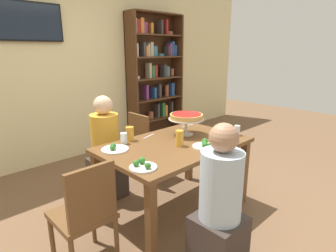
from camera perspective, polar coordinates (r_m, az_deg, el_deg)
ground_plane at (r=3.00m, az=1.39°, el=-17.01°), size 12.00×12.00×0.00m
rear_partition at (r=4.36m, az=-19.98°, el=11.86°), size 8.00×0.12×2.80m
dining_table at (r=2.71m, az=1.48°, el=-5.50°), size 1.41×0.89×0.74m
bookshelf at (r=5.04m, az=-2.82°, el=10.52°), size 1.10×0.30×2.21m
television at (r=4.11m, az=-26.58°, el=18.70°), size 0.81×0.05×0.48m
diner_near_left at (r=2.10m, az=10.56°, el=-17.05°), size 0.34×0.34×1.15m
diner_far_left at (r=3.13m, az=-12.62°, el=-5.85°), size 0.34×0.34×1.15m
chair_head_west at (r=2.16m, az=-16.55°, el=-16.62°), size 0.40×0.40×0.87m
chair_far_right at (r=3.46m, az=-4.54°, el=-3.53°), size 0.40×0.40×0.87m
deep_dish_pizza_stand at (r=2.88m, az=3.80°, el=1.77°), size 0.37×0.37×0.23m
salad_plate_near_diner at (r=2.52m, az=-10.96°, el=-4.63°), size 0.24×0.24×0.07m
salad_plate_far_diner at (r=2.13m, az=-5.24°, el=-8.13°), size 0.21×0.21×0.07m
salad_plate_spare at (r=2.57m, az=7.56°, el=-3.94°), size 0.22×0.22×0.07m
beer_glass_amber_tall at (r=2.57m, az=2.39°, el=-2.53°), size 0.07×0.07×0.15m
beer_glass_amber_short at (r=2.75m, az=-7.87°, el=-1.59°), size 0.08×0.08×0.14m
water_glass_clear_near at (r=2.67m, az=-9.09°, el=-2.52°), size 0.06×0.06×0.11m
water_glass_clear_far at (r=2.98m, az=14.03°, el=-0.89°), size 0.06×0.06×0.11m
water_glass_clear_spare at (r=2.77m, az=13.13°, el=-2.26°), size 0.07×0.07×0.09m
cutlery_fork_near at (r=2.87m, az=-4.01°, el=-2.13°), size 0.18×0.07×0.00m
cutlery_knife_near at (r=3.27m, az=4.10°, el=0.08°), size 0.18×0.02×0.00m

